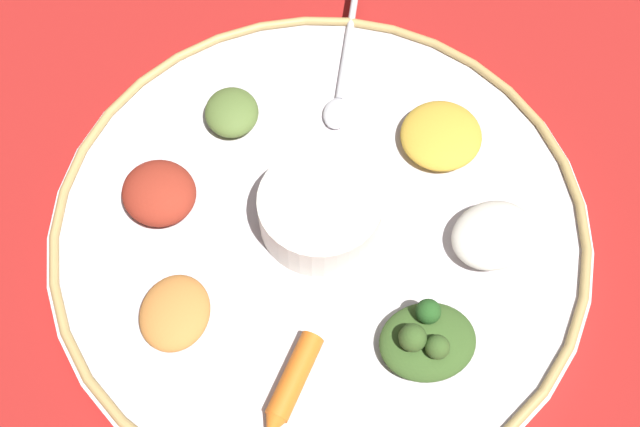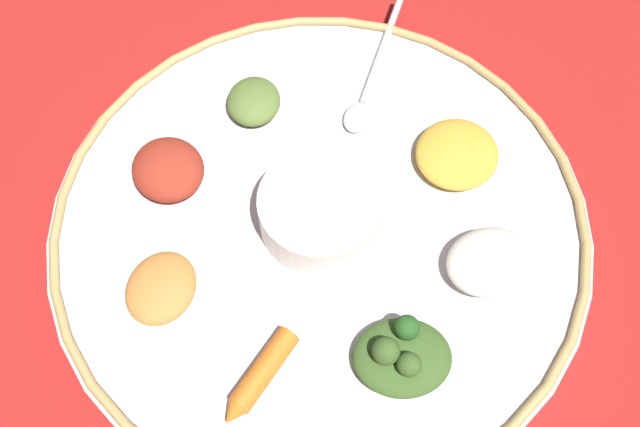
% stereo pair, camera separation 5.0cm
% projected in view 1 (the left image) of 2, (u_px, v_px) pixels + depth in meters
% --- Properties ---
extents(ground_plane, '(2.40, 2.40, 0.00)m').
position_uv_depth(ground_plane, '(320.00, 231.00, 0.64)').
color(ground_plane, maroon).
extents(platter, '(0.45, 0.45, 0.02)m').
position_uv_depth(platter, '(320.00, 227.00, 0.63)').
color(platter, silver).
rests_on(platter, ground_plane).
extents(platter_rim, '(0.45, 0.45, 0.01)m').
position_uv_depth(platter_rim, '(320.00, 220.00, 0.62)').
color(platter_rim, tan).
rests_on(platter_rim, platter).
extents(center_bowl, '(0.10, 0.10, 0.04)m').
position_uv_depth(center_bowl, '(320.00, 210.00, 0.61)').
color(center_bowl, silver).
rests_on(center_bowl, platter).
extents(spoon, '(0.17, 0.05, 0.01)m').
position_uv_depth(spoon, '(342.00, 78.00, 0.69)').
color(spoon, silver).
rests_on(spoon, platter).
extents(greens_pile, '(0.09, 0.10, 0.04)m').
position_uv_depth(greens_pile, '(427.00, 340.00, 0.56)').
color(greens_pile, '#385623').
rests_on(greens_pile, platter).
extents(carrot_near_spoon, '(0.08, 0.02, 0.02)m').
position_uv_depth(carrot_near_spoon, '(291.00, 384.00, 0.55)').
color(carrot_near_spoon, orange).
rests_on(carrot_near_spoon, platter).
extents(mound_collards, '(0.07, 0.07, 0.02)m').
position_uv_depth(mound_collards, '(232.00, 112.00, 0.67)').
color(mound_collards, '#567033').
rests_on(mound_collards, platter).
extents(mound_beet, '(0.08, 0.08, 0.03)m').
position_uv_depth(mound_beet, '(159.00, 193.00, 0.62)').
color(mound_beet, maroon).
rests_on(mound_beet, platter).
extents(mound_rice_white, '(0.09, 0.09, 0.03)m').
position_uv_depth(mound_rice_white, '(493.00, 235.00, 0.60)').
color(mound_rice_white, silver).
rests_on(mound_rice_white, platter).
extents(mound_lentil_yellow, '(0.08, 0.08, 0.02)m').
position_uv_depth(mound_lentil_yellow, '(441.00, 135.00, 0.65)').
color(mound_lentil_yellow, gold).
rests_on(mound_lentil_yellow, platter).
extents(mound_squash, '(0.07, 0.07, 0.02)m').
position_uv_depth(mound_squash, '(175.00, 313.00, 0.58)').
color(mound_squash, '#C67A38').
rests_on(mound_squash, platter).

